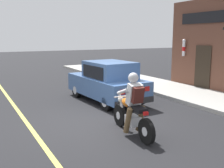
% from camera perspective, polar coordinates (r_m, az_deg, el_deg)
% --- Properties ---
extents(ground_plane, '(80.00, 80.00, 0.00)m').
position_cam_1_polar(ground_plane, '(7.92, -3.81, -8.15)').
color(ground_plane, black).
extents(sidewalk_curb, '(2.60, 22.00, 0.14)m').
position_cam_1_polar(sidewalk_curb, '(13.06, 10.88, -0.64)').
color(sidewalk_curb, '#ADAAA3').
rests_on(sidewalk_curb, ground).
extents(lane_stripe, '(0.12, 19.80, 0.01)m').
position_cam_1_polar(lane_stripe, '(10.21, -20.45, -4.54)').
color(lane_stripe, '#D1C64C').
rests_on(lane_stripe, ground).
extents(motorcycle_with_rider, '(0.59, 2.02, 1.62)m').
position_cam_1_polar(motorcycle_with_rider, '(6.73, 4.50, -5.47)').
color(motorcycle_with_rider, black).
rests_on(motorcycle_with_rider, ground).
extents(car_hatchback, '(1.84, 3.86, 1.57)m').
position_cam_1_polar(car_hatchback, '(10.19, -1.05, 0.47)').
color(car_hatchback, black).
rests_on(car_hatchback, ground).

